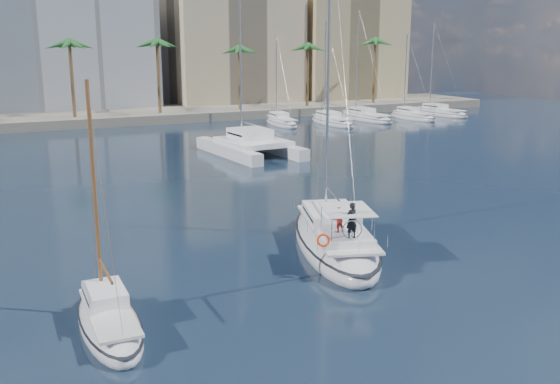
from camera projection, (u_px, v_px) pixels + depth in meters
name	position (u px, v px, depth m)	size (l,w,h in m)	color
ground	(317.00, 255.00, 32.17)	(160.00, 160.00, 0.00)	black
quay	(107.00, 117.00, 85.75)	(120.00, 14.00, 1.20)	gray
building_beige	(232.00, 46.00, 100.48)	(20.00, 14.00, 20.00)	tan
building_tan_right	(345.00, 51.00, 107.17)	(18.00, 12.00, 18.00)	tan
palm_centre	(107.00, 45.00, 79.94)	(3.60, 3.60, 12.30)	brown
palm_right	(337.00, 44.00, 93.89)	(3.60, 3.60, 12.30)	brown
main_sloop	(335.00, 240.00, 32.89)	(7.27, 12.56, 17.76)	silver
small_sloop	(109.00, 321.00, 23.74)	(2.22, 6.94, 9.96)	silver
catamaran	(251.00, 143.00, 60.41)	(7.20, 12.66, 17.69)	silver
seagull	(322.00, 221.00, 35.14)	(1.23, 0.53, 0.23)	silver
moored_yacht_a	(281.00, 125.00, 81.77)	(2.72, 9.35, 11.90)	silver
moored_yacht_b	(332.00, 124.00, 82.68)	(3.14, 10.78, 13.72)	silver
moored_yacht_c	(365.00, 120.00, 87.11)	(3.55, 12.21, 15.54)	silver
moored_yacht_d	(412.00, 119.00, 88.01)	(2.72, 9.35, 11.90)	silver
moored_yacht_e	(440.00, 115.00, 92.44)	(3.14, 10.78, 13.72)	silver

